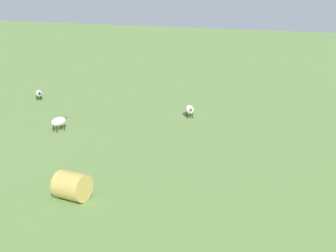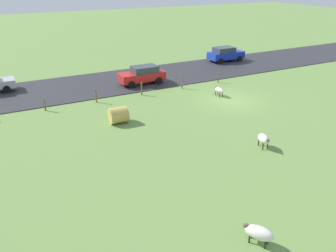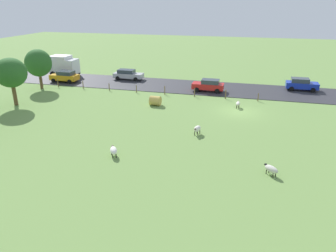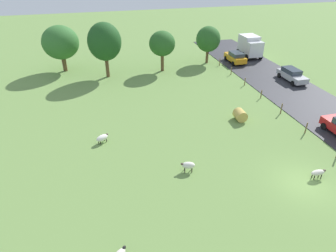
% 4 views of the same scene
% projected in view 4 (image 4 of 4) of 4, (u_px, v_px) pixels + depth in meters
% --- Properties ---
extents(ground_plane, '(160.00, 160.00, 0.00)m').
position_uv_depth(ground_plane, '(303.00, 183.00, 21.31)').
color(ground_plane, '#6B8E47').
extents(sheep_1, '(1.20, 0.47, 0.74)m').
position_uv_depth(sheep_1, '(318.00, 173.00, 21.55)').
color(sheep_1, beige).
rests_on(sheep_1, ground_plane).
extents(sheep_2, '(1.16, 0.76, 0.84)m').
position_uv_depth(sheep_2, '(188.00, 165.00, 22.22)').
color(sheep_2, silver).
rests_on(sheep_2, ground_plane).
extents(sheep_3, '(1.25, 1.05, 0.77)m').
position_uv_depth(sheep_3, '(102.00, 138.00, 25.69)').
color(sheep_3, white).
rests_on(sheep_3, ground_plane).
extents(hay_bale_0, '(1.19, 1.31, 1.13)m').
position_uv_depth(hay_bale_0, '(240.00, 115.00, 29.18)').
color(hay_bale_0, tan).
rests_on(hay_bale_0, ground_plane).
extents(tree_0, '(3.61, 3.61, 5.51)m').
position_uv_depth(tree_0, '(208.00, 39.00, 43.28)').
color(tree_0, brown).
rests_on(tree_0, ground_plane).
extents(tree_1, '(3.63, 3.63, 5.62)m').
position_uv_depth(tree_1, '(162.00, 44.00, 40.09)').
color(tree_1, brown).
rests_on(tree_1, ground_plane).
extents(tree_2, '(4.37, 4.37, 7.23)m').
position_uv_depth(tree_2, '(104.00, 42.00, 37.59)').
color(tree_2, brown).
rests_on(tree_2, ground_plane).
extents(tree_5, '(4.98, 4.98, 6.36)m').
position_uv_depth(tree_5, '(60.00, 43.00, 39.93)').
color(tree_5, brown).
rests_on(tree_5, ground_plane).
extents(fence_post_2, '(0.12, 0.12, 1.11)m').
position_uv_depth(fence_post_2, '(306.00, 128.00, 27.03)').
color(fence_post_2, brown).
rests_on(fence_post_2, ground_plane).
extents(fence_post_3, '(0.12, 0.12, 1.18)m').
position_uv_depth(fence_post_3, '(281.00, 109.00, 30.34)').
color(fence_post_3, brown).
rests_on(fence_post_3, ground_plane).
extents(fence_post_4, '(0.12, 0.12, 1.01)m').
position_uv_depth(fence_post_4, '(261.00, 94.00, 33.72)').
color(fence_post_4, brown).
rests_on(fence_post_4, ground_plane).
extents(fence_post_5, '(0.12, 0.12, 1.01)m').
position_uv_depth(fence_post_5, '(245.00, 82.00, 37.05)').
color(fence_post_5, brown).
rests_on(fence_post_5, ground_plane).
extents(fence_post_6, '(0.12, 0.12, 1.09)m').
position_uv_depth(fence_post_6, '(231.00, 71.00, 40.36)').
color(fence_post_6, brown).
rests_on(fence_post_6, ground_plane).
extents(fence_post_7, '(0.12, 0.12, 1.09)m').
position_uv_depth(fence_post_7, '(220.00, 62.00, 43.69)').
color(fence_post_7, brown).
rests_on(fence_post_7, ground_plane).
extents(truck_0, '(2.76, 4.18, 3.33)m').
position_uv_depth(truck_0, '(250.00, 46.00, 46.67)').
color(truck_0, white).
rests_on(truck_0, road_strip).
extents(car_0, '(1.96, 4.60, 1.57)m').
position_uv_depth(car_0, '(292.00, 75.00, 38.16)').
color(car_0, '#B7B7BC').
rests_on(car_0, road_strip).
extents(car_2, '(2.11, 4.18, 1.67)m').
position_uv_depth(car_2, '(236.00, 57.00, 44.58)').
color(car_2, orange).
rests_on(car_2, road_strip).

